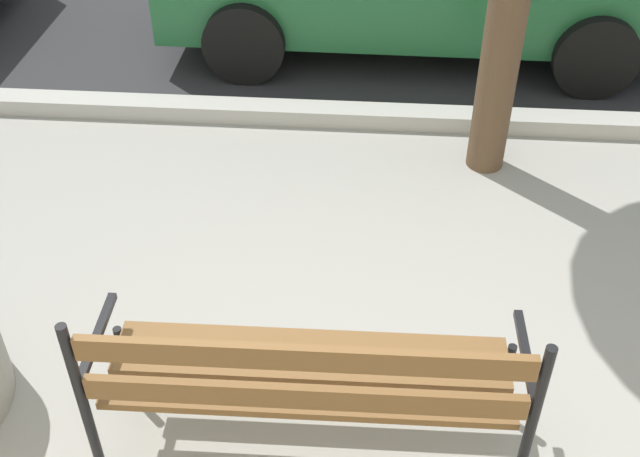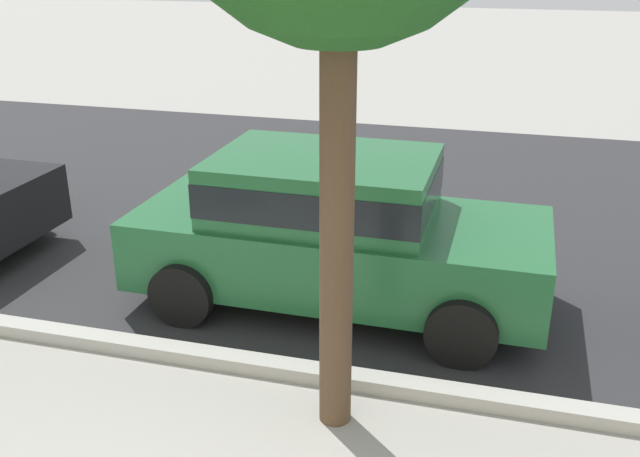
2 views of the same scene
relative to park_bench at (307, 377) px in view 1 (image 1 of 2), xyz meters
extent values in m
plane|color=#9E9B93|center=(-0.11, 0.00, -0.54)|extent=(80.00, 80.00, 0.00)
cube|color=#B2AFA8|center=(-0.11, 2.90, -0.48)|extent=(60.00, 0.20, 0.12)
cube|color=brown|center=(0.00, -0.07, -0.09)|extent=(1.70, 0.14, 0.04)
cube|color=brown|center=(0.00, 0.11, -0.09)|extent=(1.70, 0.14, 0.04)
cube|color=brown|center=(0.00, 0.29, -0.09)|extent=(1.70, 0.14, 0.04)
cube|color=brown|center=(0.00, -0.16, 0.08)|extent=(1.70, 0.06, 0.11)
cube|color=brown|center=(0.00, -0.16, 0.30)|extent=(1.70, 0.06, 0.11)
cylinder|color=black|center=(-0.88, 0.30, -0.32)|extent=(0.04, 0.04, 0.45)
cylinder|color=black|center=(-0.88, -0.17, -0.07)|extent=(0.04, 0.04, 0.95)
cube|color=black|center=(-0.88, 0.10, 0.08)|extent=(0.04, 0.48, 0.03)
cylinder|color=black|center=(0.88, 0.32, -0.32)|extent=(0.04, 0.04, 0.45)
cylinder|color=black|center=(0.88, -0.15, -0.07)|extent=(0.04, 0.04, 0.95)
cube|color=black|center=(0.88, 0.12, 0.08)|extent=(0.04, 0.48, 0.03)
cylinder|color=black|center=(1.87, 3.47, -0.22)|extent=(0.64, 0.23, 0.64)
cylinder|color=black|center=(-0.80, 3.50, -0.22)|extent=(0.64, 0.23, 0.64)
camera|label=1|loc=(0.21, -2.10, 2.46)|focal=44.20mm
camera|label=2|loc=(2.09, -2.10, 2.95)|focal=40.12mm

